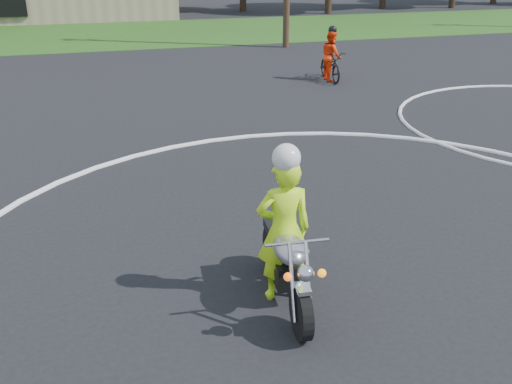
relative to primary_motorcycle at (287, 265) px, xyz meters
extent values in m
cube|color=#1E4714|center=(1.31, 24.64, -0.54)|extent=(120.00, 10.00, 0.02)
torus|color=silver|center=(1.31, 0.64, -0.54)|extent=(12.12, 12.12, 0.12)
cylinder|color=black|center=(-0.06, -0.70, -0.23)|extent=(0.18, 0.65, 0.64)
cylinder|color=black|center=(0.06, 0.79, -0.23)|extent=(0.18, 0.65, 0.64)
cube|color=black|center=(0.00, 0.09, -0.12)|extent=(0.34, 0.61, 0.32)
ellipsoid|color=#A3A2A7|center=(-0.01, -0.12, 0.29)|extent=(0.44, 0.71, 0.30)
cube|color=black|center=(0.03, 0.41, 0.24)|extent=(0.33, 0.66, 0.11)
cylinder|color=silver|center=(-0.15, -0.61, 0.15)|extent=(0.08, 0.39, 0.86)
cylinder|color=white|center=(0.04, -0.63, 0.15)|extent=(0.08, 0.39, 0.86)
cube|color=white|center=(-0.06, -0.72, 0.12)|extent=(0.17, 0.25, 0.05)
cylinder|color=silver|center=(-0.04, -0.44, 0.54)|extent=(0.75, 0.10, 0.04)
sphere|color=silver|center=(-0.07, -0.81, 0.36)|extent=(0.19, 0.19, 0.19)
sphere|color=#EF5A0B|center=(-0.26, -0.77, 0.33)|extent=(0.10, 0.10, 0.10)
sphere|color=orange|center=(0.13, -0.80, 0.33)|extent=(0.10, 0.10, 0.10)
cylinder|color=silver|center=(0.21, 0.51, -0.23)|extent=(0.15, 0.86, 0.09)
imported|color=#C2FF1A|center=(0.00, 0.14, 0.40)|extent=(0.72, 0.51, 1.89)
sphere|color=silver|center=(0.00, 0.09, 1.37)|extent=(0.34, 0.34, 0.34)
imported|color=black|center=(5.60, 11.91, -0.06)|extent=(0.77, 1.88, 0.97)
imported|color=#FF3B0D|center=(5.60, 11.91, 0.26)|extent=(0.67, 0.83, 1.61)
sphere|color=black|center=(5.60, 11.91, 1.09)|extent=(0.28, 0.28, 0.28)
camera|label=1|loc=(-2.04, -5.76, 3.63)|focal=40.00mm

